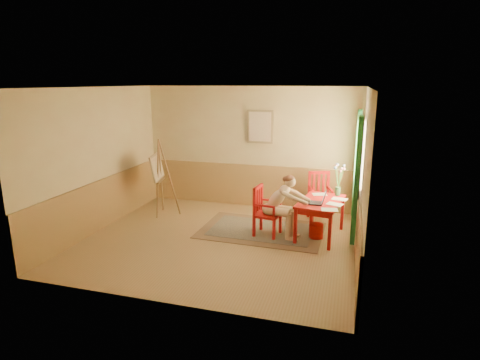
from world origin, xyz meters
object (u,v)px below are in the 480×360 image
(chair_back, at_px, (320,196))
(figure, at_px, (281,203))
(laptop, at_px, (317,201))
(easel, at_px, (158,170))
(table, at_px, (321,205))
(chair_left, at_px, (265,211))

(chair_back, distance_m, figure, 1.39)
(laptop, xyz_separation_m, easel, (-3.49, 0.58, 0.24))
(table, bearing_deg, chair_back, 95.67)
(table, relative_size, easel, 0.76)
(chair_back, height_order, easel, easel)
(laptop, distance_m, easel, 3.55)
(chair_back, bearing_deg, easel, -169.92)
(chair_back, bearing_deg, figure, -116.41)
(chair_left, distance_m, easel, 2.65)
(chair_back, distance_m, easel, 3.54)
(laptop, height_order, easel, easel)
(easel, bearing_deg, table, -5.90)
(figure, relative_size, easel, 0.73)
(chair_back, height_order, laptop, chair_back)
(chair_left, bearing_deg, chair_back, 52.30)
(table, distance_m, figure, 0.76)
(table, relative_size, figure, 1.05)
(easel, bearing_deg, chair_left, -12.98)
(chair_left, xyz_separation_m, easel, (-2.53, 0.58, 0.52))
(table, xyz_separation_m, easel, (-3.55, 0.37, 0.38))
(chair_back, relative_size, easel, 0.61)
(easel, bearing_deg, chair_back, 10.08)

